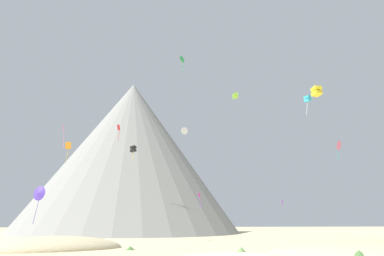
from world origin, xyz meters
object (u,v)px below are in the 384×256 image
(rock_massif, at_px, (133,159))
(kite_red_high, at_px, (119,129))
(kite_magenta_low, at_px, (199,197))
(kite_pink_mid, at_px, (63,131))
(kite_white_mid, at_px, (184,131))
(kite_lime_high, at_px, (235,96))
(bush_near_left, at_px, (359,255))
(kite_cyan_high, at_px, (308,99))
(kite_yellow_mid, at_px, (317,91))
(bush_far_left, at_px, (241,251))
(kite_indigo_low, at_px, (39,193))
(kite_black_mid, at_px, (133,149))
(kite_violet_low, at_px, (282,203))
(kite_green_high, at_px, (183,59))
(kite_orange_mid, at_px, (68,147))
(bush_low_patch, at_px, (130,248))
(kite_rainbow_mid, at_px, (338,145))
(bush_mid_center, at_px, (303,246))

(rock_massif, relative_size, kite_red_high, 21.85)
(kite_magenta_low, xyz_separation_m, kite_pink_mid, (-28.79, -0.19, 13.36))
(kite_white_mid, relative_size, kite_lime_high, 1.10)
(bush_near_left, relative_size, rock_massif, 0.02)
(kite_white_mid, relative_size, kite_cyan_high, 0.41)
(bush_near_left, xyz_separation_m, kite_yellow_mid, (4.66, 14.04, 22.93))
(bush_far_left, distance_m, kite_pink_mid, 49.12)
(kite_indigo_low, bearing_deg, kite_cyan_high, 30.66)
(kite_black_mid, bearing_deg, kite_violet_low, -36.95)
(kite_indigo_low, xyz_separation_m, kite_green_high, (24.46, -3.95, 25.08))
(kite_white_mid, distance_m, kite_red_high, 17.82)
(kite_lime_high, height_order, kite_orange_mid, kite_lime_high)
(bush_near_left, distance_m, kite_black_mid, 45.12)
(kite_yellow_mid, bearing_deg, rock_massif, -78.88)
(kite_yellow_mid, relative_size, kite_green_high, 0.49)
(bush_low_patch, distance_m, kite_cyan_high, 48.02)
(bush_low_patch, bearing_deg, kite_red_high, 97.88)
(kite_lime_high, relative_size, kite_orange_mid, 0.36)
(kite_red_high, relative_size, kite_yellow_mid, 2.89)
(bush_low_patch, height_order, kite_indigo_low, kite_indigo_low)
(kite_magenta_low, relative_size, kite_lime_high, 2.17)
(bush_low_patch, xyz_separation_m, kite_white_mid, (10.59, 29.08, 24.04))
(kite_pink_mid, bearing_deg, kite_cyan_high, -53.03)
(bush_far_left, height_order, kite_rainbow_mid, kite_rainbow_mid)
(kite_violet_low, bearing_deg, kite_indigo_low, -161.49)
(bush_mid_center, bearing_deg, bush_near_left, -89.11)
(kite_pink_mid, bearing_deg, kite_violet_low, -30.53)
(bush_near_left, bearing_deg, kite_green_high, 119.79)
(kite_orange_mid, bearing_deg, bush_near_left, -8.74)
(kite_lime_high, distance_m, kite_violet_low, 30.18)
(bush_near_left, distance_m, rock_massif, 92.40)
(rock_massif, height_order, kite_red_high, rock_massif)
(kite_violet_low, bearing_deg, kite_red_high, 174.28)
(bush_far_left, bearing_deg, rock_massif, 100.55)
(kite_red_high, distance_m, kite_yellow_mid, 51.53)
(kite_cyan_high, bearing_deg, bush_mid_center, -61.02)
(bush_low_patch, xyz_separation_m, kite_rainbow_mid, (37.12, 8.92, 17.12))
(kite_magenta_low, bearing_deg, bush_near_left, 90.84)
(kite_indigo_low, bearing_deg, bush_far_left, -11.28)
(bush_near_left, xyz_separation_m, kite_magenta_low, (-9.82, 40.17, 8.19))
(bush_near_left, xyz_separation_m, kite_pink_mid, (-38.60, 39.97, 21.54))
(rock_massif, distance_m, kite_yellow_mid, 77.63)
(kite_black_mid, bearing_deg, kite_orange_mid, 111.58)
(rock_massif, height_order, kite_pink_mid, rock_massif)
(kite_magenta_low, distance_m, kite_yellow_mid, 33.31)
(kite_green_high, bearing_deg, kite_cyan_high, -35.83)
(rock_massif, distance_m, kite_pink_mid, 47.58)
(bush_mid_center, xyz_separation_m, kite_white_mid, (-12.34, 32.86, 23.77))
(bush_low_patch, xyz_separation_m, kite_green_high, (8.03, 10.01, 33.25))
(kite_white_mid, xyz_separation_m, kite_yellow_mid, (17.19, -31.40, -0.86))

